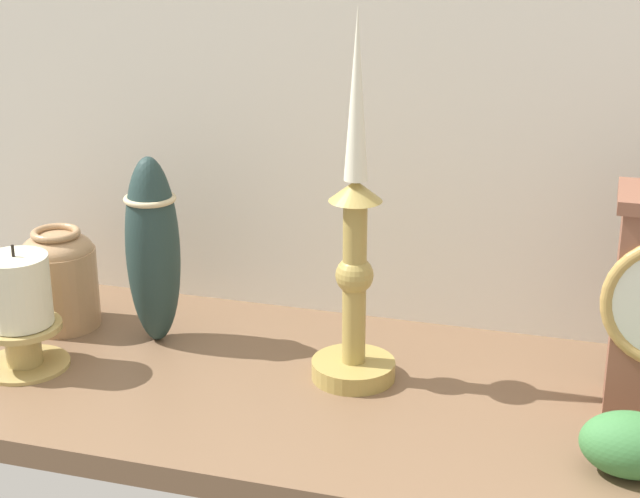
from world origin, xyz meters
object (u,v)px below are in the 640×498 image
(pillar_candle_front, at_px, (19,310))
(tall_ceramic_vase, at_px, (153,249))
(candlestick_tall_left, at_px, (355,263))
(brass_vase_jar, at_px, (60,276))

(pillar_candle_front, bearing_deg, tall_ceramic_vase, 44.06)
(candlestick_tall_left, xyz_separation_m, tall_ceramic_vase, (-0.22, 0.03, -0.02))
(candlestick_tall_left, xyz_separation_m, brass_vase_jar, (-0.34, 0.03, -0.06))
(brass_vase_jar, bearing_deg, pillar_candle_front, -81.17)
(tall_ceramic_vase, bearing_deg, candlestick_tall_left, -6.86)
(candlestick_tall_left, distance_m, brass_vase_jar, 0.35)
(candlestick_tall_left, height_order, brass_vase_jar, candlestick_tall_left)
(pillar_candle_front, height_order, tall_ceramic_vase, tall_ceramic_vase)
(pillar_candle_front, distance_m, tall_ceramic_vase, 0.15)
(brass_vase_jar, relative_size, tall_ceramic_vase, 0.55)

